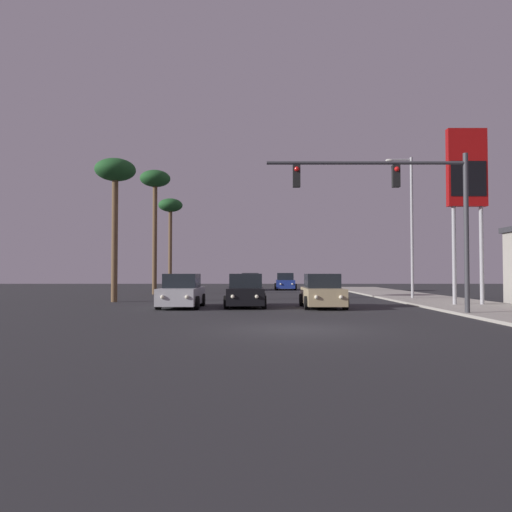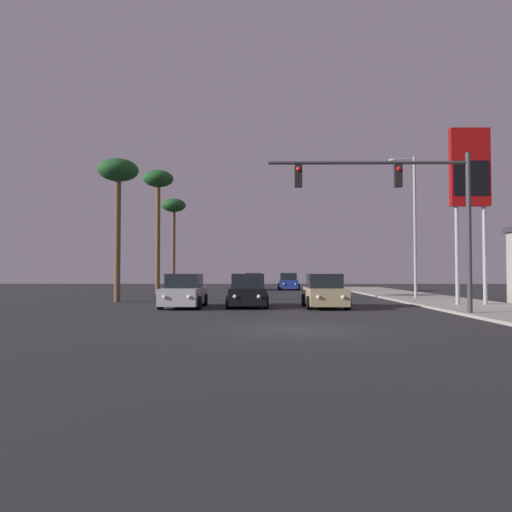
# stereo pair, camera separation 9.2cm
# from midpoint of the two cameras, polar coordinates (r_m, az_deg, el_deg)

# --- Properties ---
(ground_plane) EXTENTS (120.00, 120.00, 0.00)m
(ground_plane) POSITION_cam_midpoint_polar(r_m,az_deg,el_deg) (15.59, 4.90, -8.33)
(ground_plane) COLOR #28282B
(sidewalk_right) EXTENTS (5.00, 60.00, 0.12)m
(sidewalk_right) POSITION_cam_midpoint_polar(r_m,az_deg,el_deg) (27.65, 23.31, -5.23)
(sidewalk_right) COLOR #9E998E
(sidewalk_right) RESTS_ON ground
(car_tan) EXTENTS (2.04, 4.31, 1.68)m
(car_tan) POSITION_cam_midpoint_polar(r_m,az_deg,el_deg) (24.92, 7.96, -4.13)
(car_tan) COLOR tan
(car_tan) RESTS_ON ground
(car_black) EXTENTS (2.04, 4.32, 1.68)m
(car_black) POSITION_cam_midpoint_polar(r_m,az_deg,el_deg) (25.27, -0.82, -4.12)
(car_black) COLOR black
(car_black) RESTS_ON ground
(car_blue) EXTENTS (2.04, 4.34, 1.68)m
(car_blue) POSITION_cam_midpoint_polar(r_m,az_deg,el_deg) (49.74, 3.78, -3.00)
(car_blue) COLOR navy
(car_blue) RESTS_ON ground
(car_grey) EXTENTS (2.04, 4.33, 1.68)m
(car_grey) POSITION_cam_midpoint_polar(r_m,az_deg,el_deg) (49.00, -0.25, -3.02)
(car_grey) COLOR slate
(car_grey) RESTS_ON ground
(car_silver) EXTENTS (2.04, 4.33, 1.68)m
(car_silver) POSITION_cam_midpoint_polar(r_m,az_deg,el_deg) (25.07, -8.12, -4.12)
(car_silver) COLOR #B7B7BC
(car_silver) RESTS_ON ground
(traffic_light_mast) EXTENTS (8.22, 0.36, 6.50)m
(traffic_light_mast) POSITION_cam_midpoint_polar(r_m,az_deg,el_deg) (21.32, 17.23, 6.36)
(traffic_light_mast) COLOR #38383D
(traffic_light_mast) RESTS_ON sidewalk_right
(street_lamp) EXTENTS (1.74, 0.24, 9.00)m
(street_lamp) POSITION_cam_midpoint_polar(r_m,az_deg,el_deg) (33.36, 17.56, 4.01)
(street_lamp) COLOR #99999E
(street_lamp) RESTS_ON sidewalk_right
(gas_station_sign) EXTENTS (2.00, 0.42, 9.00)m
(gas_station_sign) POSITION_cam_midpoint_polar(r_m,az_deg,el_deg) (28.00, 23.34, 8.29)
(gas_station_sign) COLOR #99999E
(gas_station_sign) RESTS_ON sidewalk_right
(palm_tree_far) EXTENTS (2.40, 2.40, 9.09)m
(palm_tree_far) POSITION_cam_midpoint_polar(r_m,az_deg,el_deg) (50.56, -9.34, 5.15)
(palm_tree_far) COLOR brown
(palm_tree_far) RESTS_ON ground
(palm_tree_near) EXTENTS (2.40, 2.40, 8.51)m
(palm_tree_near) POSITION_cam_midpoint_polar(r_m,az_deg,el_deg) (31.14, -15.40, 8.62)
(palm_tree_near) COLOR brown
(palm_tree_near) RESTS_ON ground
(palm_tree_mid) EXTENTS (2.40, 2.40, 9.88)m
(palm_tree_mid) POSITION_cam_midpoint_polar(r_m,az_deg,el_deg) (40.84, -11.05, 7.80)
(palm_tree_mid) COLOR brown
(palm_tree_mid) RESTS_ON ground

